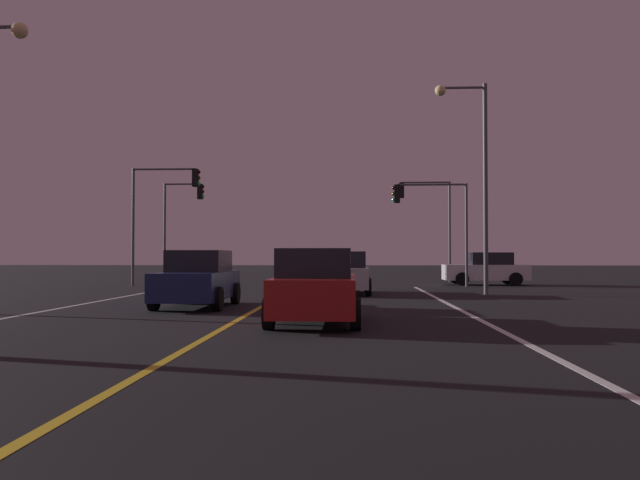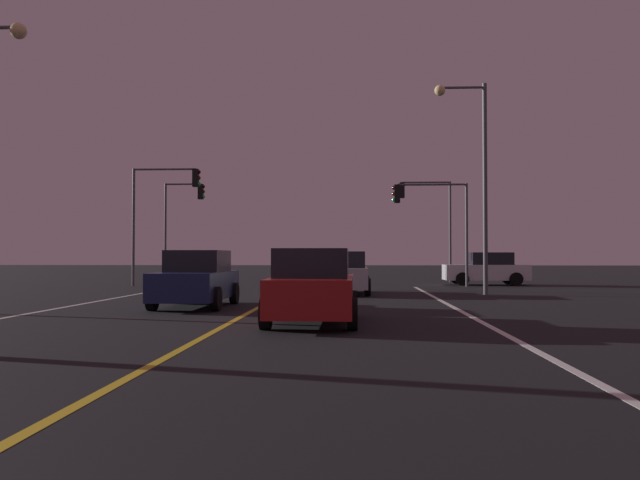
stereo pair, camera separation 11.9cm
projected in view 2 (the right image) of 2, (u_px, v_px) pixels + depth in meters
name	position (u px, v px, depth m)	size (l,w,h in m)	color
lane_edge_right	(504.00, 334.00, 12.71)	(0.16, 37.35, 0.01)	silver
lane_center_divider	(214.00, 332.00, 13.02)	(0.16, 37.35, 0.01)	gold
car_lead_same_lane	(313.00, 287.00, 14.62)	(2.02, 4.30, 1.70)	black
car_ahead_far	(345.00, 273.00, 25.81)	(2.02, 4.30, 1.70)	black
car_crossing_side	(487.00, 269.00, 33.63)	(4.30, 2.02, 1.70)	black
car_oncoming	(197.00, 280.00, 19.32)	(2.02, 4.30, 1.70)	black
traffic_light_near_right	(429.00, 209.00, 31.90)	(3.74, 0.36, 5.11)	#4C4C51
traffic_light_near_left	(165.00, 199.00, 32.63)	(3.52, 0.36, 5.97)	#4C4C51
traffic_light_far_right	(426.00, 208.00, 37.37)	(3.10, 0.36, 5.84)	#4C4C51
traffic_light_far_left	(183.00, 210.00, 38.15)	(2.44, 0.36, 5.82)	#4C4C51
street_lamp_right_far	(474.00, 161.00, 25.53)	(2.07, 0.44, 8.38)	#4C4C51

